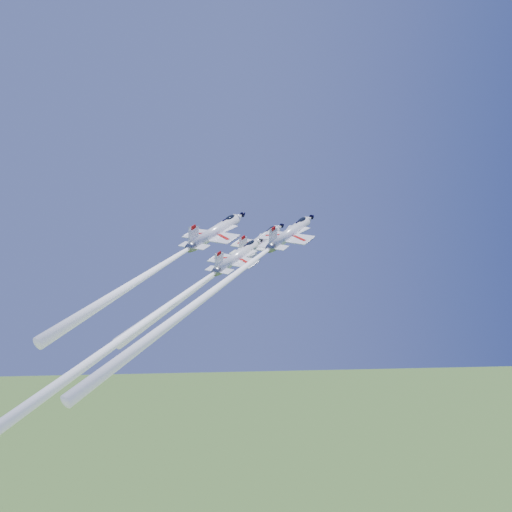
{
  "coord_description": "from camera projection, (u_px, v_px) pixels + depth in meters",
  "views": [
    {
      "loc": [
        -7.93,
        -107.58,
        113.29
      ],
      "look_at": [
        0.0,
        0.0,
        105.69
      ],
      "focal_mm": 40.0,
      "sensor_mm": 36.0,
      "label": 1
    }
  ],
  "objects": [
    {
      "name": "jet_left",
      "position": [
        167.0,
        262.0,
        100.64
      ],
      "size": [
        25.87,
        32.61,
        32.55
      ],
      "rotation": [
        0.37,
        0.09,
        -0.67
      ],
      "color": "white"
    },
    {
      "name": "jet_slot",
      "position": [
        163.0,
        309.0,
        87.6
      ],
      "size": [
        27.82,
        35.79,
        42.5
      ],
      "rotation": [
        0.37,
        0.09,
        -0.67
      ],
      "color": "white"
    },
    {
      "name": "jet_lead",
      "position": [
        219.0,
        270.0,
        102.55
      ],
      "size": [
        23.61,
        29.83,
        30.5
      ],
      "rotation": [
        0.37,
        0.09,
        -0.67
      ],
      "color": "white"
    },
    {
      "name": "jet_right",
      "position": [
        227.0,
        281.0,
        89.59
      ],
      "size": [
        28.41,
        36.45,
        42.39
      ],
      "rotation": [
        0.37,
        0.09,
        -0.67
      ],
      "color": "white"
    }
  ]
}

